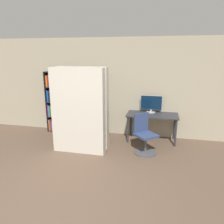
# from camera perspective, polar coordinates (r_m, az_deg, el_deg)

# --- Properties ---
(ground_plane) EXTENTS (16.00, 16.00, 0.00)m
(ground_plane) POSITION_cam_1_polar(r_m,az_deg,el_deg) (3.82, -16.89, -22.12)
(ground_plane) COLOR brown
(wall_back) EXTENTS (8.00, 0.06, 2.70)m
(wall_back) POSITION_cam_1_polar(r_m,az_deg,el_deg) (6.25, -2.63, 6.53)
(wall_back) COLOR tan
(wall_back) RESTS_ON ground
(desk) EXTENTS (1.32, 0.66, 0.73)m
(desk) POSITION_cam_1_polar(r_m,az_deg,el_deg) (5.84, 10.45, -1.46)
(desk) COLOR #2D2D33
(desk) RESTS_ON ground
(monitor) EXTENTS (0.57, 0.24, 0.46)m
(monitor) POSITION_cam_1_polar(r_m,az_deg,el_deg) (5.94, 10.22, 2.16)
(monitor) COLOR #B7B7BC
(monitor) RESTS_ON desk
(office_chair) EXTENTS (0.62, 0.62, 0.93)m
(office_chair) POSITION_cam_1_polar(r_m,az_deg,el_deg) (5.18, 8.44, -6.60)
(office_chair) COLOR #4C4C51
(office_chair) RESTS_ON ground
(bookshelf) EXTENTS (0.77, 0.33, 1.78)m
(bookshelf) POSITION_cam_1_polar(r_m,az_deg,el_deg) (6.67, -14.13, 2.53)
(bookshelf) COLOR black
(bookshelf) RESTS_ON ground
(mattress_near) EXTENTS (1.24, 0.22, 1.98)m
(mattress_near) POSITION_cam_1_polar(r_m,az_deg,el_deg) (5.04, -8.82, 0.14)
(mattress_near) COLOR beige
(mattress_near) RESTS_ON ground
(mattress_far) EXTENTS (1.24, 0.22, 1.98)m
(mattress_far) POSITION_cam_1_polar(r_m,az_deg,el_deg) (5.35, -7.51, 1.04)
(mattress_far) COLOR beige
(mattress_far) RESTS_ON ground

